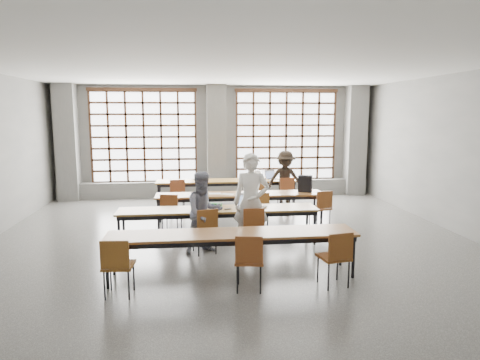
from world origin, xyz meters
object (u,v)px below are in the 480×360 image
chair_back_left (177,192)px  chair_front_left (206,226)px  chair_mid_centre (260,207)px  laptop_front (246,204)px  chair_back_right (286,189)px  desk_row_c (218,212)px  phone (228,209)px  chair_near_right (336,253)px  chair_front_right (252,225)px  mouse (265,207)px  red_pouch (119,262)px  desk_row_d (232,237)px  desk_row_b (240,196)px  student_back (285,179)px  student_male (251,203)px  student_female (204,212)px  chair_mid_right (322,205)px  chair_near_mid (249,257)px  plastic_bag (257,174)px  chair_near_left (117,262)px  desk_row_a (227,182)px  backpack (305,184)px  laptop_back (271,177)px  chair_mid_left (171,209)px  green_box (216,205)px

chair_back_left → chair_front_left: (0.64, -3.68, 0.00)m
chair_mid_centre → laptop_front: (-0.44, -0.84, 0.25)m
chair_back_right → laptop_front: bearing=-117.1°
desk_row_c → phone: (0.18, -0.10, 0.07)m
chair_near_right → desk_row_c: bearing=123.9°
chair_front_right → laptop_front: laptop_front is taller
mouse → red_pouch: (-2.54, -2.32, -0.25)m
desk_row_d → chair_near_right: size_ratio=4.55×
desk_row_b → student_back: student_back is taller
student_male → laptop_front: student_male is taller
desk_row_b → student_female: bearing=-114.0°
chair_mid_right → red_pouch: chair_mid_right is taller
chair_near_mid → plastic_bag: size_ratio=3.08×
chair_near_left → laptop_front: size_ratio=2.02×
chair_mid_right → laptop_front: 2.07m
desk_row_a → laptop_front: laptop_front is taller
chair_back_right → desk_row_a: bearing=158.6°
plastic_bag → phone: bearing=-107.3°
chair_front_right → mouse: chair_front_right is taller
red_pouch → student_male: bearing=40.1°
chair_front_right → chair_mid_right: bearing=40.6°
desk_row_d → phone: (0.07, 1.69, 0.07)m
chair_mid_right → chair_near_right: bearing=-103.6°
chair_near_right → chair_front_left: bearing=136.7°
chair_near_mid → backpack: size_ratio=2.20×
red_pouch → chair_back_right: bearing=55.8°
chair_back_left → chair_near_mid: (1.21, -5.48, 0.00)m
mouse → student_back: bearing=70.6°
student_male → plastic_bag: student_male is taller
desk_row_b → plastic_bag: (0.75, 2.16, 0.21)m
laptop_back → backpack: size_ratio=1.15×
desk_row_b → backpack: bearing=1.8°
red_pouch → mouse: bearing=42.4°
desk_row_a → red_pouch: bearing=-108.9°
red_pouch → student_female: bearing=55.0°
chair_mid_centre → chair_near_mid: size_ratio=1.00×
desk_row_d → student_back: (1.97, 4.98, 0.14)m
chair_mid_centre → chair_front_left: 2.03m
chair_front_left → red_pouch: bearing=-127.4°
desk_row_d → phone: phone is taller
phone → backpack: 2.68m
chair_front_right → red_pouch: (-2.19, -1.71, -0.04)m
laptop_front → chair_mid_left: bearing=151.7°
chair_back_right → student_male: (-1.48, -3.56, 0.41)m
laptop_front → chair_near_right: bearing=-67.3°
chair_front_left → green_box: 0.78m
backpack → plastic_bag: backpack is taller
chair_back_right → phone: 3.69m
chair_near_right → red_pouch: (-3.21, 0.08, -0.04)m
green_box → plastic_bag: 3.92m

